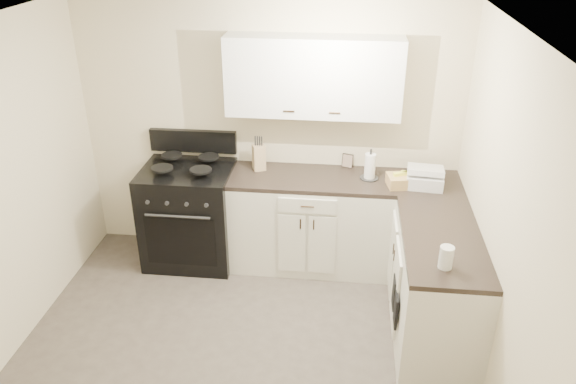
# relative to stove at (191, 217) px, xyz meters

# --- Properties ---
(floor) EXTENTS (3.60, 3.60, 0.00)m
(floor) POSITION_rel_stove_xyz_m (0.74, -1.48, -0.46)
(floor) COLOR #473F38
(floor) RESTS_ON ground
(ceiling) EXTENTS (3.60, 3.60, 0.00)m
(ceiling) POSITION_rel_stove_xyz_m (0.74, -1.48, 2.04)
(ceiling) COLOR white
(ceiling) RESTS_ON wall_back
(wall_back) EXTENTS (3.60, 0.00, 3.60)m
(wall_back) POSITION_rel_stove_xyz_m (0.74, 0.32, 0.79)
(wall_back) COLOR beige
(wall_back) RESTS_ON ground
(wall_right) EXTENTS (0.00, 3.60, 3.60)m
(wall_right) POSITION_rel_stove_xyz_m (2.54, -1.48, 0.79)
(wall_right) COLOR beige
(wall_right) RESTS_ON ground
(base_cabinets_back) EXTENTS (1.55, 0.60, 0.90)m
(base_cabinets_back) POSITION_rel_stove_xyz_m (1.17, 0.02, -0.01)
(base_cabinets_back) COLOR silver
(base_cabinets_back) RESTS_ON floor
(base_cabinets_right) EXTENTS (0.60, 1.90, 0.90)m
(base_cabinets_right) POSITION_rel_stove_xyz_m (2.24, -0.63, -0.01)
(base_cabinets_right) COLOR silver
(base_cabinets_right) RESTS_ON floor
(countertop_back) EXTENTS (1.55, 0.60, 0.04)m
(countertop_back) POSITION_rel_stove_xyz_m (1.17, 0.02, 0.46)
(countertop_back) COLOR black
(countertop_back) RESTS_ON base_cabinets_back
(countertop_right) EXTENTS (0.60, 1.90, 0.04)m
(countertop_right) POSITION_rel_stove_xyz_m (2.24, -0.63, 0.46)
(countertop_right) COLOR black
(countertop_right) RESTS_ON base_cabinets_right
(upper_cabinets) EXTENTS (1.55, 0.30, 0.70)m
(upper_cabinets) POSITION_rel_stove_xyz_m (1.17, 0.18, 1.38)
(upper_cabinets) COLOR white
(upper_cabinets) RESTS_ON wall_back
(stove) EXTENTS (0.85, 0.73, 1.03)m
(stove) POSITION_rel_stove_xyz_m (0.00, 0.00, 0.00)
(stove) COLOR black
(stove) RESTS_ON floor
(knife_block) EXTENTS (0.14, 0.14, 0.24)m
(knife_block) POSITION_rel_stove_xyz_m (0.67, 0.14, 0.60)
(knife_block) COLOR tan
(knife_block) RESTS_ON countertop_back
(paper_towel) EXTENTS (0.11, 0.11, 0.24)m
(paper_towel) POSITION_rel_stove_xyz_m (1.71, 0.05, 0.60)
(paper_towel) COLOR white
(paper_towel) RESTS_ON countertop_back
(picture_frame) EXTENTS (0.11, 0.06, 0.13)m
(picture_frame) POSITION_rel_stove_xyz_m (1.50, 0.28, 0.55)
(picture_frame) COLOR black
(picture_frame) RESTS_ON countertop_back
(wicker_basket) EXTENTS (0.34, 0.25, 0.10)m
(wicker_basket) POSITION_rel_stove_xyz_m (2.01, -0.07, 0.53)
(wicker_basket) COLOR tan
(wicker_basket) RESTS_ON countertop_right
(countertop_grill) EXTENTS (0.34, 0.32, 0.12)m
(countertop_grill) POSITION_rel_stove_xyz_m (2.19, -0.04, 0.54)
(countertop_grill) COLOR silver
(countertop_grill) RESTS_ON countertop_right
(glass_jar) EXTENTS (0.12, 0.12, 0.16)m
(glass_jar) POSITION_rel_stove_xyz_m (2.20, -1.33, 0.56)
(glass_jar) COLOR silver
(glass_jar) RESTS_ON countertop_right
(oven_mitt_near) EXTENTS (0.02, 0.15, 0.26)m
(oven_mitt_near) POSITION_rel_stove_xyz_m (1.92, -1.19, -0.03)
(oven_mitt_near) COLOR black
(oven_mitt_near) RESTS_ON base_cabinets_right
(oven_mitt_far) EXTENTS (0.02, 0.15, 0.27)m
(oven_mitt_far) POSITION_rel_stove_xyz_m (1.92, -0.98, -0.03)
(oven_mitt_far) COLOR black
(oven_mitt_far) RESTS_ON base_cabinets_right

